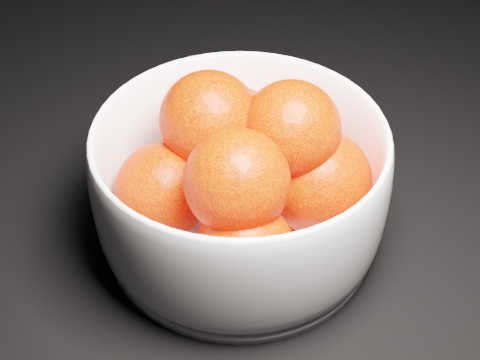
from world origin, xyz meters
TOP-DOWN VIEW (x-y plane):
  - bowl at (-0.25, 0.12)m, footprint 0.24×0.24m
  - orange_pile at (-0.24, 0.13)m, footprint 0.20×0.20m

SIDE VIEW (x-z plane):
  - bowl at x=-0.25m, z-range 0.00..0.12m
  - orange_pile at x=-0.24m, z-range 0.01..0.14m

